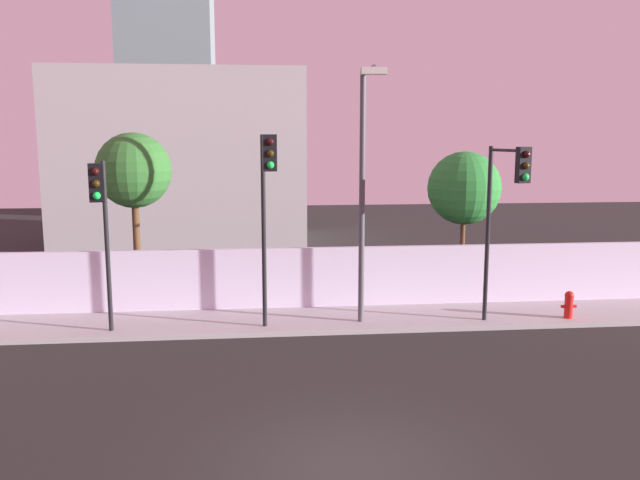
# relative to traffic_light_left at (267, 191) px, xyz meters

# --- Properties ---
(ground_plane) EXTENTS (80.00, 80.00, 0.00)m
(ground_plane) POSITION_rel_traffic_light_left_xyz_m (1.13, -7.02, -3.86)
(ground_plane) COLOR #262524
(sidewalk) EXTENTS (36.00, 2.40, 0.15)m
(sidewalk) POSITION_rel_traffic_light_left_xyz_m (1.13, 1.18, -3.79)
(sidewalk) COLOR #ACACAC
(sidewalk) RESTS_ON ground
(perimeter_wall) EXTENTS (36.00, 0.18, 1.80)m
(perimeter_wall) POSITION_rel_traffic_light_left_xyz_m (1.13, 2.47, -2.81)
(perimeter_wall) COLOR silver
(perimeter_wall) RESTS_ON sidewalk
(traffic_light_left) EXTENTS (0.40, 1.28, 5.13)m
(traffic_light_left) POSITION_rel_traffic_light_left_xyz_m (0.00, 0.00, 0.00)
(traffic_light_left) COLOR black
(traffic_light_left) RESTS_ON sidewalk
(traffic_light_center) EXTENTS (0.43, 1.84, 4.47)m
(traffic_light_center) POSITION_rel_traffic_light_left_xyz_m (-4.04, -0.34, -0.42)
(traffic_light_center) COLOR black
(traffic_light_center) RESTS_ON sidewalk
(traffic_light_right) EXTENTS (0.57, 1.68, 4.83)m
(traffic_light_right) POSITION_rel_traffic_light_left_xyz_m (6.23, -0.23, -0.18)
(traffic_light_right) COLOR black
(traffic_light_right) RESTS_ON sidewalk
(street_lamp_curbside) EXTENTS (0.61, 2.24, 6.73)m
(street_lamp_curbside) POSITION_rel_traffic_light_left_xyz_m (2.57, 0.42, 0.31)
(street_lamp_curbside) COLOR #4C4C51
(street_lamp_curbside) RESTS_ON sidewalk
(fire_hydrant) EXTENTS (0.44, 0.26, 0.78)m
(fire_hydrant) POSITION_rel_traffic_light_left_xyz_m (8.48, 0.47, -3.30)
(fire_hydrant) COLOR red
(fire_hydrant) RESTS_ON sidewalk
(roadside_tree_leftmost) EXTENTS (2.31, 2.31, 5.36)m
(roadside_tree_leftmost) POSITION_rel_traffic_light_left_xyz_m (-3.99, 3.91, 0.31)
(roadside_tree_leftmost) COLOR brown
(roadside_tree_leftmost) RESTS_ON ground
(roadside_tree_midleft) EXTENTS (2.37, 2.37, 4.76)m
(roadside_tree_midleft) POSITION_rel_traffic_light_left_xyz_m (6.46, 3.91, -0.30)
(roadside_tree_midleft) COLOR brown
(roadside_tree_midleft) RESTS_ON ground
(low_building_distant) EXTENTS (11.94, 6.00, 8.39)m
(low_building_distant) POSITION_rel_traffic_light_left_xyz_m (-3.86, 16.47, 0.33)
(low_building_distant) COLOR #AEAEAE
(low_building_distant) RESTS_ON ground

